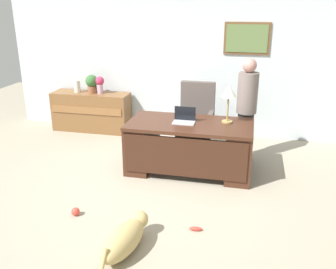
{
  "coord_description": "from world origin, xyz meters",
  "views": [
    {
      "loc": [
        1.27,
        -4.43,
        2.52
      ],
      "look_at": [
        0.19,
        0.3,
        0.75
      ],
      "focal_mm": 39.92,
      "sensor_mm": 36.0,
      "label": 1
    }
  ],
  "objects_px": {
    "vase_with_flowers": "(100,83)",
    "desk": "(189,146)",
    "dog_toy_bone": "(196,229)",
    "desk_lamp": "(229,93)",
    "laptop": "(184,119)",
    "dog_lying": "(125,238)",
    "credenza": "(92,112)",
    "person_standing": "(246,109)",
    "dog_toy_ball": "(76,212)",
    "vase_empty": "(77,86)",
    "potted_plant": "(92,83)",
    "armchair": "(196,120)"
  },
  "relations": [
    {
      "from": "vase_with_flowers",
      "to": "desk",
      "type": "bearing_deg",
      "value": -36.34
    },
    {
      "from": "vase_empty",
      "to": "laptop",
      "type": "bearing_deg",
      "value": -30.9
    },
    {
      "from": "person_standing",
      "to": "desk_lamp",
      "type": "bearing_deg",
      "value": -116.72
    },
    {
      "from": "desk_lamp",
      "to": "vase_with_flowers",
      "type": "height_order",
      "value": "desk_lamp"
    },
    {
      "from": "desk_lamp",
      "to": "potted_plant",
      "type": "bearing_deg",
      "value": 154.21
    },
    {
      "from": "armchair",
      "to": "laptop",
      "type": "bearing_deg",
      "value": -92.15
    },
    {
      "from": "person_standing",
      "to": "vase_empty",
      "type": "height_order",
      "value": "person_standing"
    },
    {
      "from": "armchair",
      "to": "person_standing",
      "type": "distance_m",
      "value": 0.97
    },
    {
      "from": "dog_toy_bone",
      "to": "laptop",
      "type": "bearing_deg",
      "value": 105.38
    },
    {
      "from": "armchair",
      "to": "dog_toy_bone",
      "type": "xyz_separation_m",
      "value": [
        0.4,
        -2.55,
        -0.48
      ]
    },
    {
      "from": "desk",
      "to": "credenza",
      "type": "height_order",
      "value": "desk"
    },
    {
      "from": "desk",
      "to": "dog_toy_bone",
      "type": "xyz_separation_m",
      "value": [
        0.35,
        -1.54,
        -0.4
      ]
    },
    {
      "from": "person_standing",
      "to": "vase_with_flowers",
      "type": "distance_m",
      "value": 2.94
    },
    {
      "from": "vase_with_flowers",
      "to": "dog_toy_bone",
      "type": "relative_size",
      "value": 2.2
    },
    {
      "from": "laptop",
      "to": "desk_lamp",
      "type": "distance_m",
      "value": 0.75
    },
    {
      "from": "desk",
      "to": "person_standing",
      "type": "xyz_separation_m",
      "value": [
        0.8,
        0.7,
        0.43
      ]
    },
    {
      "from": "desk_lamp",
      "to": "dog_toy_bone",
      "type": "xyz_separation_m",
      "value": [
        -0.19,
        -1.71,
        -1.2
      ]
    },
    {
      "from": "armchair",
      "to": "dog_toy_ball",
      "type": "xyz_separation_m",
      "value": [
        -1.1,
        -2.56,
        -0.46
      ]
    },
    {
      "from": "credenza",
      "to": "vase_with_flowers",
      "type": "bearing_deg",
      "value": 0.37
    },
    {
      "from": "laptop",
      "to": "dog_toy_ball",
      "type": "distance_m",
      "value": 2.07
    },
    {
      "from": "desk_lamp",
      "to": "vase_with_flowers",
      "type": "bearing_deg",
      "value": 152.75
    },
    {
      "from": "laptop",
      "to": "potted_plant",
      "type": "height_order",
      "value": "potted_plant"
    },
    {
      "from": "dog_lying",
      "to": "desk_lamp",
      "type": "height_order",
      "value": "desk_lamp"
    },
    {
      "from": "laptop",
      "to": "desk_lamp",
      "type": "relative_size",
      "value": 0.56
    },
    {
      "from": "credenza",
      "to": "desk_lamp",
      "type": "height_order",
      "value": "desk_lamp"
    },
    {
      "from": "desk",
      "to": "desk_lamp",
      "type": "distance_m",
      "value": 0.98
    },
    {
      "from": "credenza",
      "to": "person_standing",
      "type": "relative_size",
      "value": 0.93
    },
    {
      "from": "potted_plant",
      "to": "laptop",
      "type": "bearing_deg",
      "value": -34.52
    },
    {
      "from": "dog_lying",
      "to": "desk_lamp",
      "type": "relative_size",
      "value": 1.56
    },
    {
      "from": "desk_lamp",
      "to": "dog_toy_ball",
      "type": "relative_size",
      "value": 5.56
    },
    {
      "from": "dog_lying",
      "to": "vase_empty",
      "type": "distance_m",
      "value": 4.24
    },
    {
      "from": "dog_toy_ball",
      "to": "vase_empty",
      "type": "bearing_deg",
      "value": 114.12
    },
    {
      "from": "armchair",
      "to": "desk_lamp",
      "type": "bearing_deg",
      "value": -54.83
    },
    {
      "from": "vase_empty",
      "to": "potted_plant",
      "type": "distance_m",
      "value": 0.32
    },
    {
      "from": "dog_toy_ball",
      "to": "person_standing",
      "type": "bearing_deg",
      "value": 49.02
    },
    {
      "from": "desk",
      "to": "dog_toy_bone",
      "type": "height_order",
      "value": "desk"
    },
    {
      "from": "desk",
      "to": "vase_empty",
      "type": "xyz_separation_m",
      "value": [
        -2.51,
        1.49,
        0.46
      ]
    },
    {
      "from": "vase_with_flowers",
      "to": "dog_toy_bone",
      "type": "bearing_deg",
      "value": -51.98
    },
    {
      "from": "desk",
      "to": "dog_lying",
      "type": "relative_size",
      "value": 2.08
    },
    {
      "from": "vase_with_flowers",
      "to": "dog_toy_ball",
      "type": "distance_m",
      "value": 3.29
    },
    {
      "from": "person_standing",
      "to": "armchair",
      "type": "bearing_deg",
      "value": 159.96
    },
    {
      "from": "dog_toy_bone",
      "to": "vase_empty",
      "type": "bearing_deg",
      "value": 133.27
    },
    {
      "from": "vase_with_flowers",
      "to": "vase_empty",
      "type": "xyz_separation_m",
      "value": [
        -0.48,
        0.0,
        -0.08
      ]
    },
    {
      "from": "laptop",
      "to": "desk",
      "type": "bearing_deg",
      "value": -25.31
    },
    {
      "from": "potted_plant",
      "to": "dog_toy_bone",
      "type": "height_order",
      "value": "potted_plant"
    },
    {
      "from": "credenza",
      "to": "dog_toy_ball",
      "type": "relative_size",
      "value": 15.0
    },
    {
      "from": "person_standing",
      "to": "desk_lamp",
      "type": "relative_size",
      "value": 2.91
    },
    {
      "from": "dog_lying",
      "to": "vase_with_flowers",
      "type": "height_order",
      "value": "vase_with_flowers"
    },
    {
      "from": "person_standing",
      "to": "potted_plant",
      "type": "distance_m",
      "value": 3.1
    },
    {
      "from": "dog_lying",
      "to": "desk_lamp",
      "type": "xyz_separation_m",
      "value": [
        0.86,
        2.24,
        1.07
      ]
    }
  ]
}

